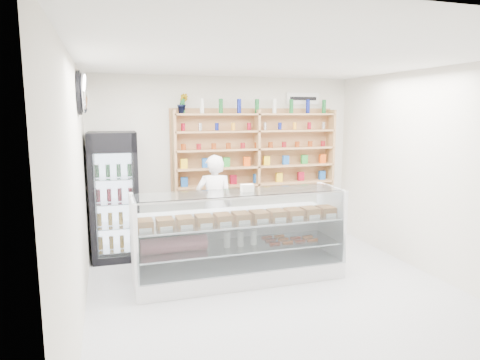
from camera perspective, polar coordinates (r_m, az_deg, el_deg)
name	(u,v)px	position (r m, az deg, el deg)	size (l,w,h in m)	color
room	(284,184)	(4.94, 5.91, -0.50)	(5.00, 5.00, 5.00)	#BBBBC0
display_counter	(239,255)	(5.78, -0.13, -9.92)	(2.75, 0.82, 1.20)	white
shop_worker	(215,205)	(6.69, -3.42, -3.32)	(0.57, 0.38, 1.57)	white
drinks_cooler	(115,196)	(6.71, -16.38, -2.04)	(0.71, 0.69, 1.93)	black
wall_shelving	(257,149)	(7.26, 2.24, 4.13)	(2.84, 0.28, 1.33)	tan
potted_plant	(183,103)	(6.92, -7.67, 10.08)	(0.17, 0.14, 0.31)	#1E6626
security_mirror	(84,93)	(5.68, -20.13, 10.86)	(0.15, 0.50, 0.50)	silver
wall_sign	(303,99)	(7.71, 8.37, 10.69)	(0.62, 0.03, 0.20)	white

